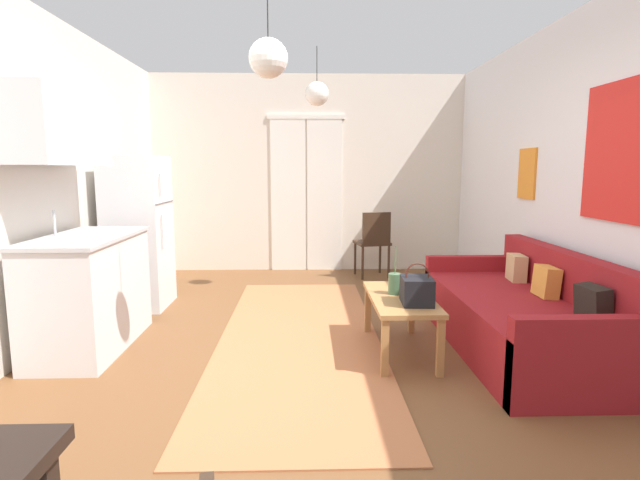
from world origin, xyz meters
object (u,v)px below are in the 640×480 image
pendant_lamp_far (317,94)px  refrigerator (139,232)px  coffee_table (400,304)px  pendant_lamp_near (268,58)px  handbag (417,290)px  couch (526,318)px  accent_chair (374,240)px  bamboo_vase (395,284)px

pendant_lamp_far → refrigerator: bearing=-170.0°
refrigerator → pendant_lamp_far: size_ratio=2.54×
coffee_table → pendant_lamp_near: pendant_lamp_near is taller
handbag → pendant_lamp_near: pendant_lamp_near is taller
couch → refrigerator: (-3.47, 1.39, 0.52)m
refrigerator → couch: bearing=-21.8°
couch → accent_chair: 2.83m
pendant_lamp_far → bamboo_vase: bearing=-70.7°
accent_chair → bamboo_vase: bearing=74.8°
couch → handbag: size_ratio=6.91×
coffee_table → accent_chair: 2.71m
accent_chair → pendant_lamp_far: pendant_lamp_far is taller
couch → accent_chair: size_ratio=2.41×
accent_chair → pendant_lamp_near: pendant_lamp_near is taller
refrigerator → accent_chair: size_ratio=1.78×
bamboo_vase → handbag: (0.11, -0.29, 0.02)m
bamboo_vase → pendant_lamp_near: 1.93m
pendant_lamp_near → handbag: bearing=16.9°
coffee_table → bamboo_vase: size_ratio=2.67×
handbag → pendant_lamp_near: bearing=-163.1°
bamboo_vase → accent_chair: size_ratio=0.44×
coffee_table → accent_chair: size_ratio=1.17×
coffee_table → pendant_lamp_far: (-0.61, 1.73, 1.84)m
refrigerator → pendant_lamp_far: (1.86, 0.33, 1.45)m
coffee_table → couch: bearing=0.3°
refrigerator → handbag: bearing=-32.3°
pendant_lamp_near → pendant_lamp_far: same height
handbag → refrigerator: bearing=147.7°
couch → pendant_lamp_near: 2.76m
couch → bamboo_vase: bamboo_vase is taller
accent_chair → pendant_lamp_near: bearing=59.8°
coffee_table → refrigerator: bearing=150.5°
handbag → pendant_lamp_near: size_ratio=0.42×
pendant_lamp_near → pendant_lamp_far: (0.35, 2.26, 0.11)m
couch → pendant_lamp_far: (-1.61, 1.72, 1.96)m
handbag → refrigerator: size_ratio=0.19×
pendant_lamp_near → refrigerator: bearing=128.0°
bamboo_vase → couch: bearing=-3.6°
handbag → refrigerator: refrigerator is taller
bamboo_vase → pendant_lamp_far: (-0.58, 1.65, 1.69)m
bamboo_vase → pendant_lamp_near: size_ratio=0.53×
coffee_table → handbag: size_ratio=3.36×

